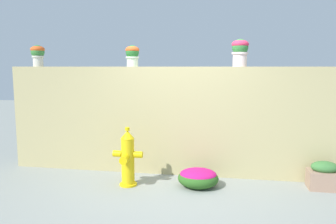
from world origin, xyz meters
TOP-DOWN VIEW (x-y plane):
  - ground_plane at (0.00, 0.00)m, footprint 24.00×24.00m
  - stone_wall at (0.00, 0.99)m, footprint 6.16×0.32m
  - potted_plant_0 at (-2.65, 0.97)m, footprint 0.25×0.25m
  - potted_plant_1 at (-0.88, 0.95)m, footprint 0.24×0.24m
  - potted_plant_2 at (0.93, 1.00)m, footprint 0.28×0.28m
  - fire_hydrant at (-0.76, 0.20)m, footprint 0.47×0.38m
  - flower_bush_left at (0.33, 0.33)m, footprint 0.63×0.57m
  - planter_box at (2.22, 0.57)m, footprint 0.47×0.33m

SIDE VIEW (x-z plane):
  - ground_plane at x=0.00m, z-range 0.00..0.00m
  - flower_bush_left at x=0.33m, z-range 0.01..0.30m
  - planter_box at x=2.22m, z-range -0.01..0.42m
  - fire_hydrant at x=-0.76m, z-range -0.03..0.89m
  - stone_wall at x=0.00m, z-range 0.00..1.85m
  - potted_plant_1 at x=-0.88m, z-range 1.88..2.24m
  - potted_plant_0 at x=-2.65m, z-range 1.89..2.28m
  - potted_plant_2 at x=0.93m, z-range 1.89..2.34m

